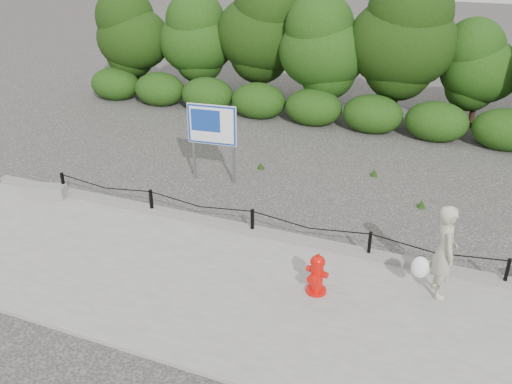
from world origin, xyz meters
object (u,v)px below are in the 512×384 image
Objects in this scene: concrete_block at (46,191)px; fire_hydrant at (317,274)px; advertising_sign at (212,128)px; pedestrian at (443,252)px.

fire_hydrant is at bearing -9.57° from concrete_block.
concrete_block is 4.34m from advertising_sign.
concrete_block is at bearing -173.71° from fire_hydrant.
concrete_block is at bearing -148.60° from advertising_sign.
advertising_sign is (-5.92, 2.96, 0.52)m from pedestrian.
advertising_sign reaches higher than fire_hydrant.
advertising_sign is at bearing 45.40° from pedestrian.
fire_hydrant is 2.22m from pedestrian.
concrete_block is at bearing 69.42° from pedestrian.
fire_hydrant is 7.30m from concrete_block.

